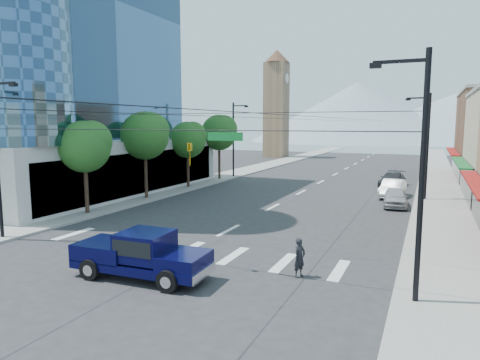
{
  "coord_description": "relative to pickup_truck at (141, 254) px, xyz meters",
  "views": [
    {
      "loc": [
        11.0,
        -16.99,
        6.47
      ],
      "look_at": [
        0.29,
        7.08,
        3.0
      ],
      "focal_mm": 32.0,
      "sensor_mm": 36.0,
      "label": 1
    }
  ],
  "objects": [
    {
      "name": "office_tower",
      "position": [
        -26.36,
        16.62,
        13.41
      ],
      "size": [
        29.5,
        27.0,
        30.0
      ],
      "color": "#B7B7B2",
      "rests_on": "ground"
    },
    {
      "name": "tree_midnear",
      "position": [
        -11.17,
        15.87,
        4.55
      ],
      "size": [
        4.09,
        4.09,
        7.52
      ],
      "color": "black",
      "rests_on": "ground"
    },
    {
      "name": "mountain_right",
      "position": [
        19.9,
        162.77,
        7.95
      ],
      "size": [
        90.0,
        90.0,
        18.0
      ],
      "primitive_type": "cone",
      "color": "gray",
      "rests_on": "ground"
    },
    {
      "name": "mountain_left",
      "position": [
        -15.1,
        152.77,
        9.95
      ],
      "size": [
        80.0,
        80.0,
        22.0
      ],
      "primitive_type": "cone",
      "color": "gray",
      "rests_on": "ground"
    },
    {
      "name": "sidewalk_right",
      "position": [
        11.9,
        42.77,
        -0.97
      ],
      "size": [
        4.0,
        120.0,
        0.15
      ],
      "primitive_type": "cube",
      "color": "gray",
      "rests_on": "ground"
    },
    {
      "name": "lamp_pole_nw",
      "position": [
        -10.76,
        32.77,
        3.89
      ],
      "size": [
        2.0,
        0.25,
        9.0
      ],
      "color": "black",
      "rests_on": "ground"
    },
    {
      "name": "tree_near",
      "position": [
        -11.17,
        8.87,
        3.94
      ],
      "size": [
        3.65,
        3.64,
        6.71
      ],
      "color": "black",
      "rests_on": "ground"
    },
    {
      "name": "lamp_pole_ne",
      "position": [
        10.57,
        24.77,
        3.89
      ],
      "size": [
        2.0,
        0.25,
        9.0
      ],
      "color": "black",
      "rests_on": "ground"
    },
    {
      "name": "parked_car_mid",
      "position": [
        8.06,
        25.43,
        -0.26
      ],
      "size": [
        2.12,
        4.95,
        1.59
      ],
      "primitive_type": "imported",
      "rotation": [
        0.0,
        0.0,
        -0.09
      ],
      "color": "silver",
      "rests_on": "ground"
    },
    {
      "name": "pedestrian",
      "position": [
        6.1,
        2.8,
        -0.2
      ],
      "size": [
        0.61,
        0.73,
        1.69
      ],
      "primitive_type": "imported",
      "rotation": [
        0.0,
        0.0,
        1.17
      ],
      "color": "black",
      "rests_on": "ground"
    },
    {
      "name": "pickup_truck",
      "position": [
        0.0,
        0.0,
        0.0
      ],
      "size": [
        6.04,
        2.54,
        2.01
      ],
      "rotation": [
        0.0,
        0.0,
        0.05
      ],
      "color": "#070734",
      "rests_on": "ground"
    },
    {
      "name": "tree_midfar",
      "position": [
        -11.17,
        22.87,
        3.94
      ],
      "size": [
        3.65,
        3.64,
        6.71
      ],
      "color": "black",
      "rests_on": "ground"
    },
    {
      "name": "clock_tower",
      "position": [
        -16.6,
        64.77,
        9.59
      ],
      "size": [
        4.8,
        4.8,
        20.4
      ],
      "color": "#8C6B4C",
      "rests_on": "ground"
    },
    {
      "name": "tree_far",
      "position": [
        -11.17,
        29.87,
        4.55
      ],
      "size": [
        4.09,
        4.09,
        7.52
      ],
      "color": "black",
      "rests_on": "ground"
    },
    {
      "name": "sidewalk_left",
      "position": [
        -12.1,
        42.77,
        -0.97
      ],
      "size": [
        4.0,
        120.0,
        0.15
      ],
      "primitive_type": "cube",
      "color": "gray",
      "rests_on": "ground"
    },
    {
      "name": "ground",
      "position": [
        -0.1,
        2.77,
        -1.05
      ],
      "size": [
        160.0,
        160.0,
        0.0
      ],
      "primitive_type": "plane",
      "color": "#28282B",
      "rests_on": "ground"
    },
    {
      "name": "parked_car_far",
      "position": [
        7.5,
        32.15,
        -0.29
      ],
      "size": [
        2.63,
        5.39,
        1.51
      ],
      "primitive_type": "imported",
      "rotation": [
        0.0,
        0.0,
        -0.1
      ],
      "color": "#313134",
      "rests_on": "ground"
    },
    {
      "name": "signal_rig",
      "position": [
        0.09,
        1.77,
        3.6
      ],
      "size": [
        21.8,
        0.2,
        9.0
      ],
      "color": "black",
      "rests_on": "ground"
    },
    {
      "name": "parked_car_near",
      "position": [
        8.61,
        20.95,
        -0.3
      ],
      "size": [
        2.15,
        4.51,
        1.49
      ],
      "primitive_type": "imported",
      "rotation": [
        0.0,
        0.0,
        0.09
      ],
      "color": "#B0AFB4",
      "rests_on": "ground"
    }
  ]
}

